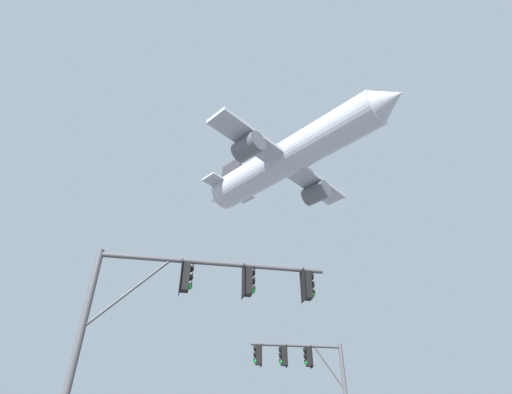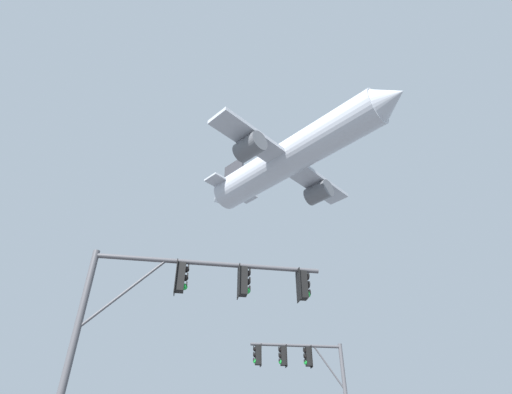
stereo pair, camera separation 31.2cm
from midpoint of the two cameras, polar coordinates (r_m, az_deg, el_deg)
The scene contains 3 objects.
signal_pole_near at distance 11.98m, azimuth -10.94°, elevation -15.15°, with size 7.12×1.05×6.65m.
signal_pole_far at distance 21.12m, azimuth 7.20°, elevation -24.48°, with size 4.79×0.67×6.20m.
airplane at distance 49.72m, azimuth 4.71°, elevation 5.81°, with size 23.50×25.47×8.42m.
Camera 1 is at (-1.16, -3.92, 1.52)m, focal length 27.00 mm.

